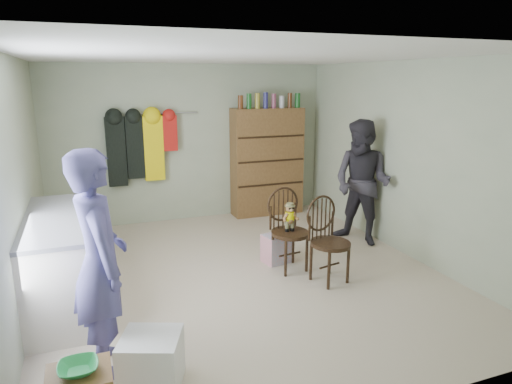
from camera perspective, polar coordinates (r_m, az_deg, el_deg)
name	(u,v)px	position (r m, az deg, el deg)	size (l,w,h in m)	color
ground_plane	(242,275)	(5.51, -1.72, -10.34)	(5.00, 5.00, 0.00)	beige
room_walls	(227,137)	(5.57, -3.65, 6.84)	(5.00, 5.00, 5.00)	#ACB698
counter	(61,261)	(5.08, -23.21, -7.89)	(0.64, 1.86, 0.94)	silver
bowl	(78,368)	(3.13, -21.36, -19.82)	(0.24, 0.24, 0.06)	green
plastic_tub	(151,361)	(3.73, -12.93, -19.94)	(0.43, 0.41, 0.41)	white
chair_front	(288,224)	(5.52, 4.01, -4.06)	(0.49, 0.49, 1.00)	#382313
chair_far	(327,236)	(5.26, 8.88, -5.50)	(0.52, 0.52, 0.99)	#382313
striped_bag	(277,248)	(5.82, 2.64, -7.06)	(0.34, 0.26, 0.36)	#E57279
person_left	(100,263)	(3.75, -18.95, -8.35)	(0.65, 0.43, 1.78)	#4E4A87
person_right	(362,183)	(6.47, 13.12, 1.13)	(0.85, 0.66, 1.74)	#2D2B33
dresser	(267,161)	(7.73, 1.39, 3.89)	(1.20, 0.39, 2.06)	brown
coat_rack	(140,147)	(7.24, -14.32, 5.47)	(1.42, 0.12, 1.09)	#99999E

